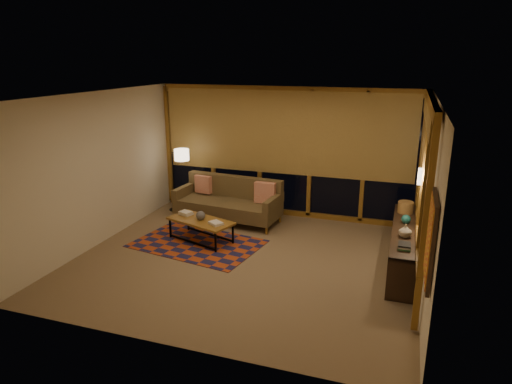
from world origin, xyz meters
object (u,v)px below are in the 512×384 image
(bookshelf, at_px, (403,247))
(sofa, at_px, (228,201))
(coffee_table, at_px, (201,230))
(floor_lamp, at_px, (173,179))

(bookshelf, bearing_deg, sofa, 163.72)
(coffee_table, relative_size, bookshelf, 0.48)
(sofa, bearing_deg, coffee_table, -88.03)
(coffee_table, distance_m, floor_lamp, 2.00)
(coffee_table, height_order, floor_lamp, floor_lamp)
(coffee_table, distance_m, bookshelf, 3.54)
(bookshelf, bearing_deg, floor_lamp, 165.04)
(sofa, bearing_deg, bookshelf, -10.91)
(floor_lamp, relative_size, bookshelf, 0.56)
(sofa, relative_size, floor_lamp, 1.50)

